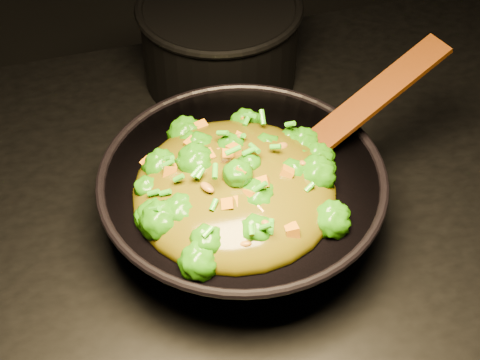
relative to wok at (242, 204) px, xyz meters
name	(u,v)px	position (x,y,z in m)	size (l,w,h in m)	color
wok	(242,204)	(0.00, 0.00, 0.00)	(0.36, 0.36, 0.10)	black
stir_fry	(234,170)	(-0.02, -0.03, 0.09)	(0.25, 0.25, 0.09)	#247008
spatula	(362,106)	(0.18, 0.04, 0.10)	(0.27, 0.04, 0.01)	#391208
back_pot	(220,41)	(0.06, 0.33, 0.02)	(0.25, 0.25, 0.14)	black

